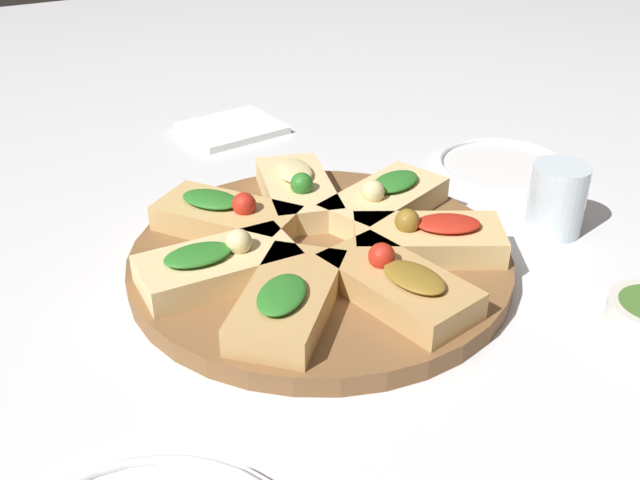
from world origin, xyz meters
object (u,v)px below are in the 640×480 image
plate_left (502,167)px  water_glass (557,199)px  napkin_stack (232,128)px  serving_board (320,260)px

plate_left → water_glass: water_glass is taller
plate_left → napkin_stack: plate_left is taller
plate_left → napkin_stack: (0.29, -0.32, -0.00)m
serving_board → water_glass: bearing=169.6°
serving_board → water_glass: water_glass is taller
plate_left → napkin_stack: size_ratio=1.33×
serving_board → napkin_stack: size_ratio=2.94×
serving_board → napkin_stack: (-0.06, -0.43, -0.01)m
serving_board → plate_left: bearing=-162.8°
plate_left → water_glass: (0.05, 0.16, 0.04)m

